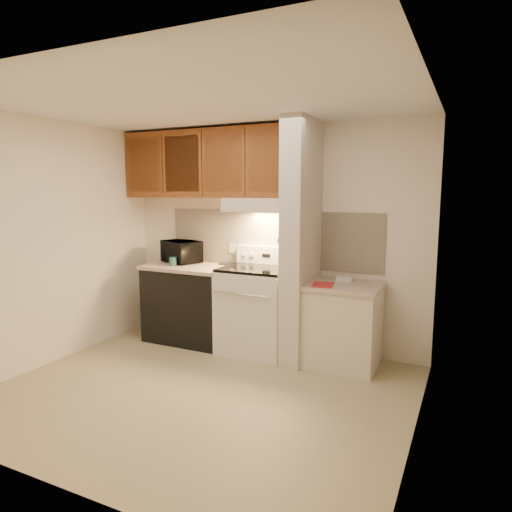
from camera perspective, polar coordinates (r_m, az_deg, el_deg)
The scene contains 50 objects.
floor at distance 4.28m, azimuth -6.84°, elevation -16.48°, with size 3.60×3.60×0.00m, color tan.
ceiling at distance 3.96m, azimuth -7.49°, elevation 18.58°, with size 3.60×3.60×0.00m, color white.
wall_back at distance 5.24m, azimuth 1.75°, elevation 2.37°, with size 3.60×0.02×2.50m, color white.
wall_left at distance 5.12m, azimuth -24.34°, elevation 1.50°, with size 0.02×3.00×2.50m, color white.
wall_right at distance 3.33m, azimuth 19.94°, elevation -1.52°, with size 0.02×3.00×2.50m, color white.
backsplash at distance 5.23m, azimuth 1.70°, elevation 2.19°, with size 2.60×0.02×0.63m, color #F8EDCC.
range_body at distance 5.08m, azimuth 0.12°, elevation -6.90°, with size 0.76×0.65×0.92m, color silver.
oven_window at distance 4.79m, azimuth -1.52°, elevation -7.33°, with size 0.50×0.01×0.30m, color black.
oven_handle at distance 4.71m, azimuth -1.74°, elevation -4.86°, with size 0.02×0.02×0.65m, color silver.
cooktop at distance 4.97m, azimuth 0.13°, elevation -1.61°, with size 0.74×0.64×0.03m, color black.
range_backguard at distance 5.21m, azimuth 1.48°, elevation 0.12°, with size 0.76×0.08×0.20m, color silver.
range_display at distance 5.17m, azimuth 1.29°, elevation 0.06°, with size 0.10×0.01×0.04m, color black.
range_knob_left_outer at distance 5.29m, azimuth -1.49°, elevation 0.24°, with size 0.05×0.05×0.02m, color silver.
range_knob_left_inner at distance 5.25m, azimuth -0.52°, elevation 0.17°, with size 0.05×0.05×0.02m, color silver.
range_knob_right_inner at distance 5.10m, azimuth 3.11°, elevation -0.07°, with size 0.05×0.05×0.02m, color silver.
range_knob_right_outer at distance 5.06m, azimuth 4.16°, elevation -0.14°, with size 0.05×0.05×0.02m, color silver.
dishwasher_front at distance 5.52m, azimuth -8.16°, elevation -6.03°, with size 1.00×0.63×0.87m, color black.
left_countertop at distance 5.42m, azimuth -8.25°, elevation -1.36°, with size 1.04×0.67×0.04m, color #C2A794.
spoon_rest at distance 5.38m, azimuth -3.53°, elevation -1.07°, with size 0.23×0.07×0.02m, color black.
teal_jar at distance 5.42m, azimuth -10.32°, elevation -0.66°, with size 0.09×0.09×0.10m, color #296458.
outlet at distance 5.45m, azimuth -2.98°, elevation 0.99°, with size 0.08×0.01×0.12m, color beige.
microwave at distance 5.64m, azimuth -9.35°, elevation 0.55°, with size 0.48×0.32×0.27m, color black.
partition_pillar at distance 4.73m, azimuth 5.69°, elevation 1.69°, with size 0.22×0.70×2.50m, color beige.
pillar_trim at distance 4.76m, azimuth 4.38°, elevation 2.36°, with size 0.01×0.70×0.04m, color brown.
knife_strip at distance 4.72m, azimuth 4.10°, elevation 2.55°, with size 0.02×0.42×0.04m, color black.
knife_blade_a at distance 4.59m, azimuth 3.24°, elevation 1.15°, with size 0.01×0.04×0.16m, color silver.
knife_handle_a at distance 4.58m, azimuth 3.27°, elevation 3.01°, with size 0.02×0.02×0.10m, color black.
knife_blade_b at distance 4.66m, azimuth 3.56°, elevation 1.12°, with size 0.01×0.04×0.18m, color silver.
knife_handle_b at distance 4.63m, azimuth 3.53°, elevation 3.07°, with size 0.02×0.02×0.10m, color black.
knife_blade_c at distance 4.75m, azimuth 4.01°, elevation 1.13°, with size 0.01×0.04×0.20m, color silver.
knife_handle_c at distance 4.72m, azimuth 4.00°, elevation 3.17°, with size 0.02×0.02×0.10m, color black.
knife_blade_d at distance 4.80m, azimuth 4.28°, elevation 1.45°, with size 0.01×0.04×0.16m, color silver.
knife_handle_d at distance 4.80m, azimuth 4.36°, elevation 3.24°, with size 0.02×0.02×0.10m, color black.
knife_blade_e at distance 4.90m, azimuth 4.71°, elevation 1.46°, with size 0.01×0.04×0.18m, color silver.
knife_handle_e at distance 4.86m, azimuth 4.66°, elevation 3.31°, with size 0.02×0.02×0.10m, color black.
oven_mitt at distance 4.94m, azimuth 4.92°, elevation 1.52°, with size 0.03×0.10×0.25m, color gray.
right_cab_base at distance 4.77m, azimuth 10.80°, elevation -8.75°, with size 0.70×0.60×0.81m, color beige.
right_countertop at distance 4.66m, azimuth 10.94°, elevation -3.74°, with size 0.74×0.64×0.04m, color #C2A794.
red_folder at distance 4.58m, azimuth 8.34°, elevation -3.59°, with size 0.20×0.28×0.01m, color #B02528.
white_box at distance 4.84m, azimuth 10.93°, elevation -2.81°, with size 0.16×0.11×0.04m, color white.
range_hood at distance 5.02m, azimuth 0.75°, elevation 6.40°, with size 0.78×0.44×0.15m, color beige.
hood_lip at distance 4.83m, azimuth -0.31°, elevation 5.79°, with size 0.78×0.04×0.06m, color beige.
upper_cabinets at distance 5.39m, azimuth -5.84°, elevation 11.38°, with size 2.18×0.33×0.77m, color brown.
cab_door_a at distance 5.73m, azimuth -13.82°, elevation 10.99°, with size 0.46×0.01×0.63m, color brown.
cab_gap_a at distance 5.56m, azimuth -11.62°, elevation 11.15°, with size 0.01×0.01×0.73m, color black.
cab_door_b at distance 5.40m, azimuth -9.26°, elevation 11.31°, with size 0.46×0.01×0.63m, color brown.
cab_gap_b at distance 5.25m, azimuth -6.78°, elevation 11.45°, with size 0.01×0.01×0.73m, color black.
cab_door_c at distance 5.11m, azimuth -4.14°, elevation 11.57°, with size 0.46×0.01×0.63m, color brown.
cab_gap_c at distance 4.98m, azimuth -1.36°, elevation 11.68°, with size 0.01×0.01×0.73m, color black.
cab_door_d at distance 4.87m, azimuth 1.57°, elevation 11.76°, with size 0.46×0.01×0.63m, color brown.
Camera 1 is at (2.11, -3.27, 1.78)m, focal length 32.00 mm.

